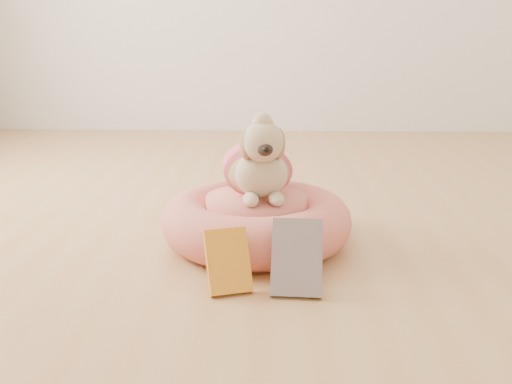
{
  "coord_description": "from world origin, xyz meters",
  "views": [
    {
      "loc": [
        0.16,
        -1.86,
        0.67
      ],
      "look_at": [
        0.11,
        -0.12,
        0.19
      ],
      "focal_mm": 40.0,
      "sensor_mm": 36.0,
      "label": 1
    }
  ],
  "objects_px": {
    "book_yellow": "(228,261)",
    "book_white": "(297,257)",
    "dog": "(258,151)",
    "pet_bed": "(256,221)"
  },
  "relations": [
    {
      "from": "book_yellow",
      "to": "book_white",
      "type": "height_order",
      "value": "book_white"
    },
    {
      "from": "dog",
      "to": "book_yellow",
      "type": "relative_size",
      "value": 2.24
    },
    {
      "from": "pet_bed",
      "to": "book_yellow",
      "type": "relative_size",
      "value": 3.56
    },
    {
      "from": "pet_bed",
      "to": "book_white",
      "type": "relative_size",
      "value": 3.0
    },
    {
      "from": "pet_bed",
      "to": "book_white",
      "type": "distance_m",
      "value": 0.39
    },
    {
      "from": "pet_bed",
      "to": "book_white",
      "type": "height_order",
      "value": "book_white"
    },
    {
      "from": "book_yellow",
      "to": "dog",
      "type": "bearing_deg",
      "value": 61.93
    },
    {
      "from": "dog",
      "to": "book_yellow",
      "type": "distance_m",
      "value": 0.45
    },
    {
      "from": "dog",
      "to": "book_yellow",
      "type": "bearing_deg",
      "value": -108.94
    },
    {
      "from": "dog",
      "to": "book_white",
      "type": "distance_m",
      "value": 0.46
    }
  ]
}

